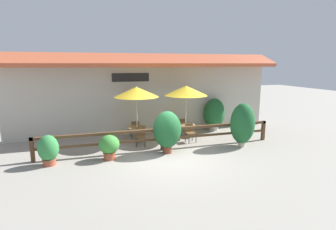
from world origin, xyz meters
TOP-DOWN VIEW (x-y plane):
  - ground_plane at (0.00, 0.00)m, footprint 60.00×60.00m
  - building_facade at (-0.00, 4.10)m, footprint 14.28×1.49m
  - patio_railing at (0.00, 1.05)m, footprint 10.40×0.14m
  - patio_umbrella_near at (-0.83, 2.58)m, footprint 2.10×2.10m
  - dining_table_near at (-0.83, 2.58)m, footprint 0.93×0.93m
  - chair_near_streetside at (-0.80, 1.87)m, footprint 0.50×0.50m
  - chair_near_wallside at (-0.82, 3.28)m, footprint 0.43×0.43m
  - patio_umbrella_middle at (1.60, 2.46)m, footprint 2.10×2.10m
  - dining_table_middle at (1.60, 2.46)m, footprint 0.93×0.93m
  - chair_middle_streetside at (1.57, 1.76)m, footprint 0.47×0.47m
  - chair_middle_wallside at (1.63, 3.15)m, footprint 0.42×0.42m
  - potted_plant_broad_leaf at (3.57, 0.46)m, footprint 1.11×1.00m
  - potted_plant_tall_tropical at (-4.49, 0.50)m, footprint 0.74×0.66m
  - potted_plant_small_flowering at (-2.31, 0.47)m, footprint 0.80×0.72m
  - potted_plant_corner_fern at (0.07, 0.56)m, footprint 1.17×1.05m
  - potted_plant_entrance_palm at (3.72, 3.55)m, footprint 1.20×1.08m

SIDE VIEW (x-z plane):
  - ground_plane at x=0.00m, z-range 0.00..0.00m
  - chair_near_streetside at x=-0.80m, z-range 0.06..0.93m
  - chair_near_wallside at x=-0.82m, z-range 0.06..0.93m
  - chair_middle_streetside at x=1.57m, z-range 0.06..0.93m
  - chair_middle_wallside at x=1.63m, z-range 0.06..0.93m
  - potted_plant_small_flowering at x=-2.31m, z-range 0.05..1.03m
  - dining_table_near at x=-0.83m, z-range 0.21..0.93m
  - dining_table_middle at x=1.60m, z-range 0.21..0.93m
  - potted_plant_tall_tropical at x=-4.49m, z-range 0.03..1.17m
  - patio_railing at x=0.00m, z-range 0.22..1.17m
  - potted_plant_entrance_palm at x=3.72m, z-range 0.03..1.82m
  - potted_plant_corner_fern at x=0.07m, z-range 0.09..1.87m
  - potted_plant_broad_leaf at x=3.57m, z-range 0.05..2.03m
  - building_facade at x=0.00m, z-range 0.05..4.28m
  - patio_umbrella_near at x=-0.83m, z-range 1.06..3.73m
  - patio_umbrella_middle at x=1.60m, z-range 1.06..3.73m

